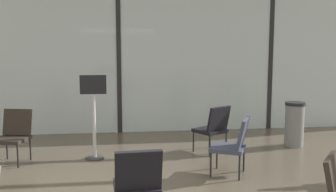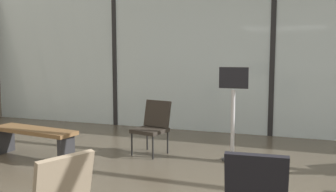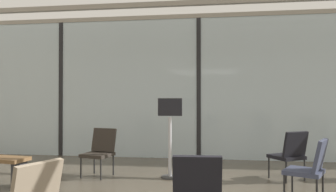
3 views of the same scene
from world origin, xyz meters
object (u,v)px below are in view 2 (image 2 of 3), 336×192
Objects in this scene: parked_airplane at (336,38)px; waiting_bench at (34,135)px; info_sign at (233,117)px; lounge_chair_0 at (153,124)px.

parked_airplane is 9.25× the size of waiting_bench.
parked_airplane is 8.55m from info_sign.
waiting_bench is (-5.05, -9.05, -1.85)m from parked_airplane.
info_sign reaches higher than waiting_bench.
lounge_chair_0 is 1.32m from info_sign.
info_sign is (1.31, 0.02, 0.18)m from lounge_chair_0.
parked_airplane is at bearing 75.72° from info_sign.
parked_airplane is 9.00m from lounge_chair_0.
lounge_chair_0 is 0.57× the size of waiting_bench.
lounge_chair_0 is 0.60× the size of info_sign.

